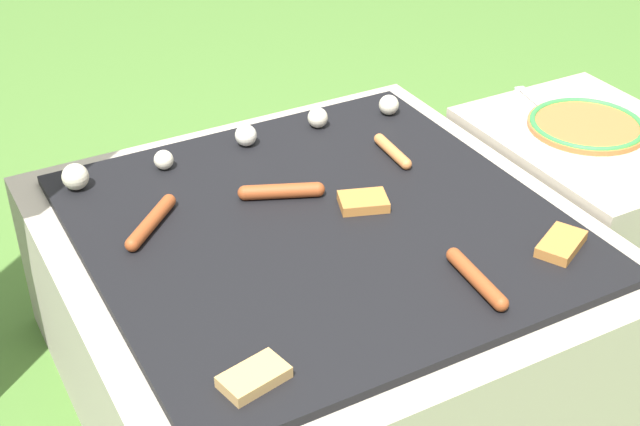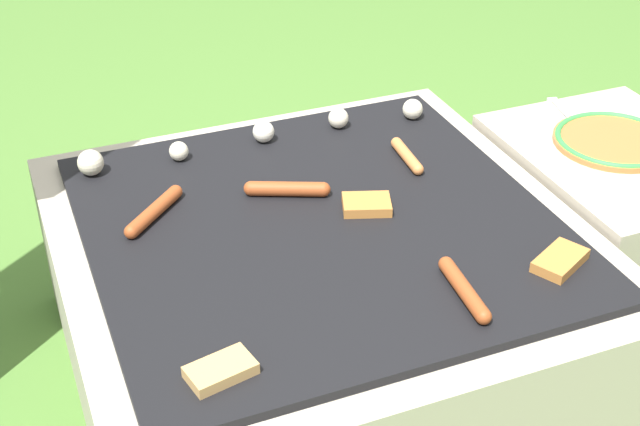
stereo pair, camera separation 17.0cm
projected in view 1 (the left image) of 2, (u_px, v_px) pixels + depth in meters
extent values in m
plane|color=#47702D|center=(320.00, 376.00, 1.93)|extent=(14.00, 14.00, 0.00)
cube|color=#A89E8C|center=(320.00, 307.00, 1.83)|extent=(0.99, 0.99, 0.38)
cube|color=black|center=(320.00, 226.00, 1.72)|extent=(0.87, 0.87, 0.02)
cube|color=#A89E8C|center=(583.00, 209.00, 2.12)|extent=(0.44, 0.55, 0.40)
cylinder|color=#93421E|center=(281.00, 191.00, 1.78)|extent=(0.15, 0.09, 0.03)
sphere|color=#93421E|center=(318.00, 189.00, 1.78)|extent=(0.03, 0.03, 0.03)
sphere|color=#93421E|center=(245.00, 193.00, 1.77)|extent=(0.03, 0.03, 0.03)
cylinder|color=#C6753D|center=(392.00, 151.00, 1.92)|extent=(0.03, 0.12, 0.02)
sphere|color=#C6753D|center=(406.00, 164.00, 1.88)|extent=(0.02, 0.02, 0.02)
sphere|color=#C6753D|center=(379.00, 139.00, 1.97)|extent=(0.02, 0.02, 0.02)
cylinder|color=#93421E|center=(151.00, 222.00, 1.69)|extent=(0.13, 0.13, 0.03)
sphere|color=#93421E|center=(132.00, 244.00, 1.62)|extent=(0.03, 0.03, 0.03)
sphere|color=#93421E|center=(169.00, 201.00, 1.75)|extent=(0.03, 0.03, 0.03)
cylinder|color=#93421E|center=(476.00, 278.00, 1.54)|extent=(0.04, 0.15, 0.03)
sphere|color=#93421E|center=(454.00, 255.00, 1.60)|extent=(0.03, 0.03, 0.03)
sphere|color=#93421E|center=(501.00, 304.00, 1.48)|extent=(0.03, 0.03, 0.03)
cube|color=#B27033|center=(363.00, 202.00, 1.75)|extent=(0.11, 0.10, 0.02)
cube|color=#B27033|center=(561.00, 244.00, 1.63)|extent=(0.12, 0.10, 0.02)
cube|color=tan|center=(254.00, 377.00, 1.34)|extent=(0.11, 0.08, 0.02)
sphere|color=beige|center=(75.00, 177.00, 1.80)|extent=(0.05, 0.05, 0.05)
sphere|color=beige|center=(164.00, 160.00, 1.87)|extent=(0.04, 0.04, 0.04)
sphere|color=silver|center=(246.00, 135.00, 1.96)|extent=(0.05, 0.05, 0.05)
sphere|color=beige|center=(318.00, 118.00, 2.03)|extent=(0.05, 0.05, 0.05)
sphere|color=beige|center=(389.00, 105.00, 2.09)|extent=(0.05, 0.05, 0.05)
cylinder|color=orange|center=(587.00, 126.00, 2.04)|extent=(0.27, 0.27, 0.01)
torus|color=#338C3F|center=(587.00, 124.00, 2.03)|extent=(0.26, 0.26, 0.01)
cylinder|color=silver|center=(535.00, 102.00, 2.15)|extent=(0.04, 0.16, 0.01)
cube|color=silver|center=(519.00, 89.00, 2.21)|extent=(0.03, 0.01, 0.01)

